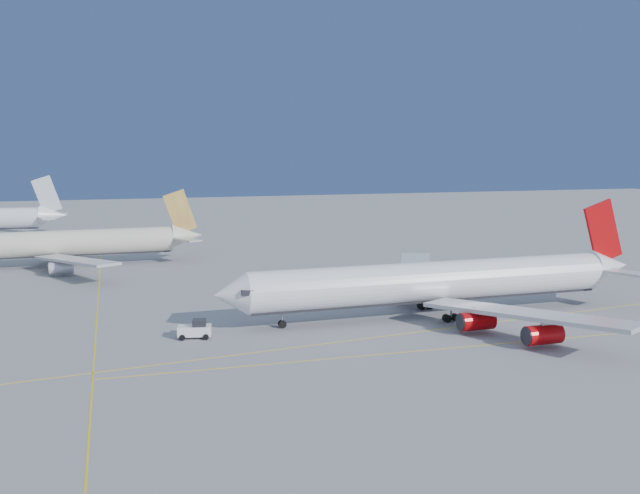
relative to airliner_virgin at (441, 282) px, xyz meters
The scene contains 5 objects.
ground 10.20m from the airliner_virgin, 165.90° to the right, with size 500.00×500.00×0.00m, color slate.
taxiway_lines 24.24m from the airliner_virgin, 169.87° to the left, with size 118.86×140.00×0.02m.
airliner_virgin is the anchor object (origin of this frame).
airliner_etihad 83.06m from the airliner_virgin, 132.88° to the left, with size 59.20×54.72×15.46m.
pushback_tug 36.42m from the airliner_virgin, behind, with size 4.60×3.25×2.41m.
Camera 1 is at (-37.38, -91.08, 24.85)m, focal length 40.00 mm.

